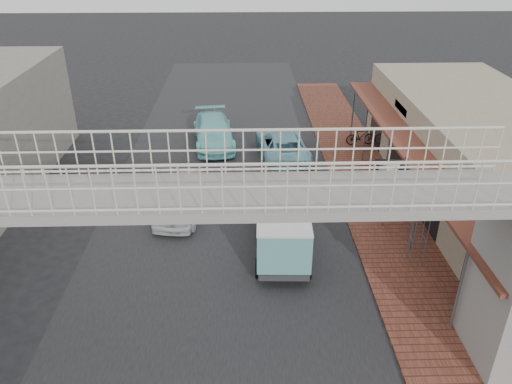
{
  "coord_description": "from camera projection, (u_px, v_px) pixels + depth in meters",
  "views": [
    {
      "loc": [
        0.86,
        -13.92,
        10.48
      ],
      "look_at": [
        1.33,
        2.43,
        1.8
      ],
      "focal_mm": 35.0,
      "sensor_mm": 36.0,
      "label": 1
    }
  ],
  "objects": [
    {
      "name": "ground",
      "position": [
        219.0,
        272.0,
        17.18
      ],
      "size": [
        120.0,
        120.0,
        0.0
      ],
      "primitive_type": "plane",
      "color": "black",
      "rests_on": "ground"
    },
    {
      "name": "white_hatchback",
      "position": [
        181.0,
        198.0,
        20.38
      ],
      "size": [
        2.18,
        4.31,
        1.41
      ],
      "primitive_type": "imported",
      "rotation": [
        0.0,
        0.0,
        -0.13
      ],
      "color": "silver",
      "rests_on": "ground"
    },
    {
      "name": "motorcycle_far",
      "position": [
        361.0,
        136.0,
        26.77
      ],
      "size": [
        1.61,
        0.55,
        0.95
      ],
      "primitive_type": "imported",
      "rotation": [
        0.0,
        0.0,
        1.64
      ],
      "color": "black",
      "rests_on": "sidewalk"
    },
    {
      "name": "arrow_sign",
      "position": [
        410.0,
        172.0,
        18.43
      ],
      "size": [
        1.77,
        1.15,
        2.95
      ],
      "rotation": [
        0.0,
        0.0,
        -0.18
      ],
      "color": "#59595B",
      "rests_on": "sidewalk"
    },
    {
      "name": "dark_sedan",
      "position": [
        280.0,
        202.0,
        20.11
      ],
      "size": [
        1.78,
        4.26,
        1.37
      ],
      "primitive_type": "imported",
      "rotation": [
        0.0,
        0.0,
        0.08
      ],
      "color": "black",
      "rests_on": "ground"
    },
    {
      "name": "angkot_curb",
      "position": [
        282.0,
        145.0,
        25.38
      ],
      "size": [
        2.75,
        5.2,
        1.39
      ],
      "primitive_type": "imported",
      "rotation": [
        0.0,
        0.0,
        3.23
      ],
      "color": "#70B0C3",
      "rests_on": "ground"
    },
    {
      "name": "footbridge",
      "position": [
        209.0,
        266.0,
        12.16
      ],
      "size": [
        16.4,
        2.4,
        6.34
      ],
      "color": "gray",
      "rests_on": "ground"
    },
    {
      "name": "shophouse_row",
      "position": [
        494.0,
        166.0,
        20.05
      ],
      "size": [
        7.2,
        18.0,
        4.0
      ],
      "color": "gray",
      "rests_on": "ground"
    },
    {
      "name": "sidewalk",
      "position": [
        384.0,
        222.0,
        19.97
      ],
      "size": [
        3.0,
        40.0,
        0.1
      ],
      "primitive_type": "cube",
      "color": "brown",
      "rests_on": "ground"
    },
    {
      "name": "angkot_far",
      "position": [
        214.0,
        131.0,
        27.0
      ],
      "size": [
        2.62,
        5.21,
        1.45
      ],
      "primitive_type": "imported",
      "rotation": [
        0.0,
        0.0,
        0.12
      ],
      "color": "#7BD5D6",
      "rests_on": "ground"
    },
    {
      "name": "angkot_van",
      "position": [
        282.0,
        225.0,
        17.5
      ],
      "size": [
        2.01,
        4.12,
        1.98
      ],
      "rotation": [
        0.0,
        0.0,
        -0.04
      ],
      "color": "black",
      "rests_on": "ground"
    },
    {
      "name": "motorcycle_near",
      "position": [
        359.0,
        191.0,
        21.35
      ],
      "size": [
        1.64,
        0.6,
        0.86
      ],
      "primitive_type": "imported",
      "rotation": [
        0.0,
        0.0,
        1.55
      ],
      "color": "black",
      "rests_on": "sidewalk"
    },
    {
      "name": "road_strip",
      "position": [
        219.0,
        272.0,
        17.18
      ],
      "size": [
        10.0,
        60.0,
        0.01
      ],
      "primitive_type": "cube",
      "color": "black",
      "rests_on": "ground"
    },
    {
      "name": "street_clock",
      "position": [
        423.0,
        212.0,
        16.52
      ],
      "size": [
        0.6,
        0.48,
        2.46
      ],
      "rotation": [
        0.0,
        0.0,
        -0.01
      ],
      "color": "#59595B",
      "rests_on": "sidewalk"
    }
  ]
}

